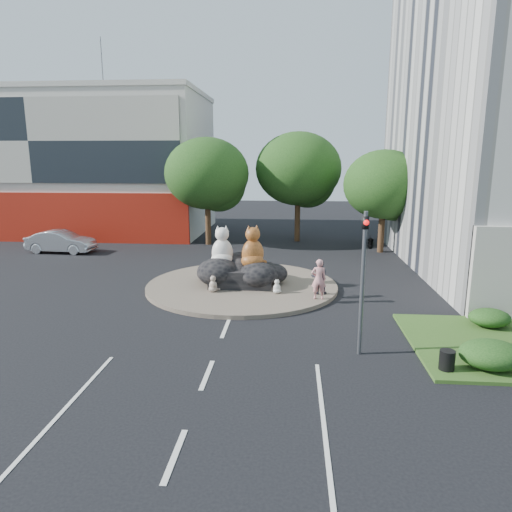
{
  "coord_description": "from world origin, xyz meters",
  "views": [
    {
      "loc": [
        2.61,
        -13.09,
        6.71
      ],
      "look_at": [
        0.85,
        8.65,
        2.0
      ],
      "focal_mm": 32.0,
      "sensor_mm": 36.0,
      "label": 1
    }
  ],
  "objects": [
    {
      "name": "hedge_near_green",
      "position": [
        9.0,
        1.0,
        0.57
      ],
      "size": [
        2.0,
        1.6,
        0.9
      ],
      "primitive_type": "ellipsoid",
      "color": "#173812",
      "rests_on": "grass_verge"
    },
    {
      "name": "roundabout_island",
      "position": [
        0.0,
        10.0,
        0.1
      ],
      "size": [
        10.0,
        10.0,
        0.2
      ],
      "primitive_type": "cylinder",
      "color": "brown",
      "rests_on": "ground"
    },
    {
      "name": "rock_plinth",
      "position": [
        0.0,
        10.0,
        0.65
      ],
      "size": [
        3.2,
        2.6,
        0.9
      ],
      "primitive_type": null,
      "color": "black",
      "rests_on": "roundabout_island"
    },
    {
      "name": "pedestrian_dark",
      "position": [
        3.95,
        8.52,
        1.02
      ],
      "size": [
        0.82,
        0.65,
        1.65
      ],
      "primitive_type": "imported",
      "rotation": [
        0.0,
        0.0,
        3.17
      ],
      "color": "black",
      "rests_on": "roundabout_island"
    },
    {
      "name": "cat_white",
      "position": [
        -1.07,
        10.32,
        2.18
      ],
      "size": [
        1.44,
        1.3,
        2.15
      ],
      "primitive_type": null,
      "rotation": [
        0.0,
        0.0,
        0.15
      ],
      "color": "silver",
      "rests_on": "rock_plinth"
    },
    {
      "name": "tree_right",
      "position": [
        9.07,
        20.06,
        4.63
      ],
      "size": [
        5.7,
        5.7,
        7.3
      ],
      "color": "#382314",
      "rests_on": "ground"
    },
    {
      "name": "parked_car",
      "position": [
        -14.01,
        17.97,
        0.8
      ],
      "size": [
        4.94,
        1.99,
        1.6
      ],
      "primitive_type": "imported",
      "rotation": [
        0.0,
        0.0,
        1.51
      ],
      "color": "#B6B9BF",
      "rests_on": "ground"
    },
    {
      "name": "traffic_light",
      "position": [
        5.1,
        2.0,
        3.62
      ],
      "size": [
        0.44,
        1.24,
        5.0
      ],
      "color": "#595B60",
      "rests_on": "ground"
    },
    {
      "name": "kitten_calico",
      "position": [
        -1.26,
        8.44,
        0.62
      ],
      "size": [
        0.67,
        0.67,
        0.85
      ],
      "primitive_type": null,
      "rotation": [
        0.0,
        0.0,
        -0.78
      ],
      "color": "beige",
      "rests_on": "roundabout_island"
    },
    {
      "name": "tree_mid",
      "position": [
        3.07,
        24.06,
        5.56
      ],
      "size": [
        6.84,
        6.84,
        8.76
      ],
      "color": "#382314",
      "rests_on": "ground"
    },
    {
      "name": "ground",
      "position": [
        0.0,
        0.0,
        0.0
      ],
      "size": [
        120.0,
        120.0,
        0.0
      ],
      "primitive_type": "plane",
      "color": "black",
      "rests_on": "ground"
    },
    {
      "name": "litter_bin",
      "position": [
        7.57,
        0.77,
        0.44
      ],
      "size": [
        0.62,
        0.62,
        0.64
      ],
      "primitive_type": "cylinder",
      "rotation": [
        0.0,
        0.0,
        0.34
      ],
      "color": "black",
      "rests_on": "grass_verge"
    },
    {
      "name": "hedge_back_green",
      "position": [
        10.5,
        4.8,
        0.48
      ],
      "size": [
        1.6,
        1.28,
        0.72
      ],
      "primitive_type": "ellipsoid",
      "color": "#173812",
      "rests_on": "grass_verge"
    },
    {
      "name": "pedestrian_pink",
      "position": [
        3.88,
        7.66,
        1.16
      ],
      "size": [
        0.7,
        0.47,
        1.92
      ],
      "primitive_type": "imported",
      "rotation": [
        0.0,
        0.0,
        3.15
      ],
      "color": "#D2888A",
      "rests_on": "roundabout_island"
    },
    {
      "name": "cat_tabby",
      "position": [
        0.58,
        9.99,
        2.22
      ],
      "size": [
        1.71,
        1.63,
        2.23
      ],
      "primitive_type": null,
      "rotation": [
        0.0,
        0.0,
        0.45
      ],
      "color": "#B66025",
      "rests_on": "rock_plinth"
    },
    {
      "name": "shophouse_block",
      "position": [
        -18.0,
        27.91,
        6.18
      ],
      "size": [
        25.2,
        12.3,
        17.4
      ],
      "color": "beige",
      "rests_on": "ground"
    },
    {
      "name": "tree_left",
      "position": [
        -3.93,
        22.06,
        5.25
      ],
      "size": [
        6.46,
        6.46,
        8.27
      ],
      "color": "#382314",
      "rests_on": "ground"
    },
    {
      "name": "kitten_white",
      "position": [
        1.9,
        8.43,
        0.56
      ],
      "size": [
        0.53,
        0.5,
        0.72
      ],
      "primitive_type": null,
      "rotation": [
        0.0,
        0.0,
        0.36
      ],
      "color": "beige",
      "rests_on": "roundabout_island"
    }
  ]
}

